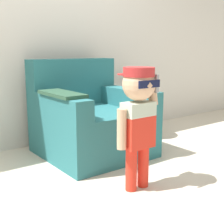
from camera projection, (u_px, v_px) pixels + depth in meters
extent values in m
plane|color=beige|center=(81.00, 161.00, 2.88)|extent=(10.00, 10.00, 0.00)
cube|color=silver|center=(41.00, 21.00, 3.21)|extent=(10.00, 0.05, 2.60)
cube|color=#286B70|center=(93.00, 132.00, 3.04)|extent=(0.93, 0.96, 0.44)
cube|color=#286B70|center=(73.00, 82.00, 3.24)|extent=(0.93, 0.21, 0.47)
cube|color=#286B70|center=(62.00, 106.00, 2.67)|extent=(0.17, 0.75, 0.18)
cube|color=#286B70|center=(130.00, 98.00, 3.12)|extent=(0.17, 0.75, 0.18)
cube|color=#284C38|center=(62.00, 94.00, 2.65)|extent=(0.21, 0.53, 0.03)
cylinder|color=red|center=(131.00, 170.00, 2.25)|extent=(0.08, 0.08, 0.32)
cylinder|color=red|center=(143.00, 166.00, 2.32)|extent=(0.08, 0.08, 0.32)
cube|color=red|center=(138.00, 132.00, 2.23)|extent=(0.23, 0.13, 0.23)
cube|color=#B7C6B2|center=(138.00, 109.00, 2.20)|extent=(0.23, 0.13, 0.10)
sphere|color=tan|center=(139.00, 84.00, 2.17)|extent=(0.23, 0.23, 0.23)
cylinder|color=#B22828|center=(139.00, 72.00, 2.15)|extent=(0.22, 0.22, 0.06)
cube|color=#B22828|center=(129.00, 74.00, 2.24)|extent=(0.13, 0.10, 0.01)
cube|color=#0F1433|center=(149.00, 84.00, 2.08)|extent=(0.19, 0.01, 0.05)
cylinder|color=tan|center=(122.00, 129.00, 2.14)|extent=(0.07, 0.07, 0.28)
cylinder|color=tan|center=(152.00, 94.00, 2.26)|extent=(0.09, 0.07, 0.17)
cube|color=gray|center=(154.00, 83.00, 2.23)|extent=(0.02, 0.07, 0.13)
cylinder|color=#333333|center=(135.00, 136.00, 3.67)|extent=(0.26, 0.26, 0.02)
cylinder|color=#333333|center=(136.00, 116.00, 3.62)|extent=(0.07, 0.07, 0.51)
cylinder|color=#333333|center=(136.00, 93.00, 3.57)|extent=(0.40, 0.40, 0.02)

